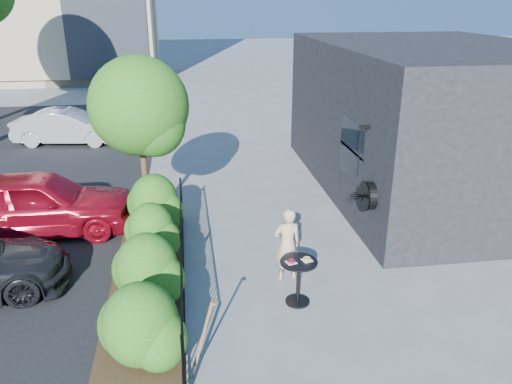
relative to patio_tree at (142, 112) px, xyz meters
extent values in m
plane|color=gray|center=(2.24, -2.76, -2.76)|extent=(120.00, 120.00, 0.00)
cube|color=black|center=(7.74, 1.74, -0.76)|extent=(6.00, 9.00, 4.00)
cube|color=black|center=(4.75, -0.36, -0.96)|extent=(0.04, 1.60, 1.40)
cube|color=black|center=(4.75, -0.36, -0.96)|extent=(0.05, 1.70, 0.06)
cylinder|color=black|center=(4.66, -1.86, -1.51)|extent=(0.18, 0.60, 0.60)
cylinder|color=black|center=(4.56, -1.86, -1.51)|extent=(0.03, 0.64, 0.64)
cube|color=black|center=(4.64, -1.36, -0.16)|extent=(0.25, 0.06, 0.06)
cylinder|color=black|center=(4.56, -1.36, -0.71)|extent=(0.02, 0.02, 1.05)
cylinder|color=black|center=(0.74, -5.76, -2.21)|extent=(0.05, 0.05, 1.10)
cylinder|color=black|center=(0.74, -2.76, -2.21)|extent=(0.05, 0.05, 1.10)
cylinder|color=black|center=(0.74, 0.24, -2.21)|extent=(0.05, 0.05, 1.10)
cube|color=black|center=(0.74, -2.76, -1.70)|extent=(0.03, 6.00, 0.03)
cube|color=black|center=(0.74, -2.76, -2.66)|extent=(0.03, 6.00, 0.03)
cylinder|color=black|center=(0.74, -5.66, -2.21)|extent=(0.02, 0.02, 1.04)
cylinder|color=black|center=(0.74, -5.46, -2.21)|extent=(0.02, 0.02, 1.04)
cylinder|color=black|center=(0.74, -5.26, -2.21)|extent=(0.02, 0.02, 1.04)
cylinder|color=black|center=(0.74, -5.06, -2.21)|extent=(0.02, 0.02, 1.04)
cylinder|color=black|center=(0.74, -4.86, -2.21)|extent=(0.02, 0.02, 1.04)
cylinder|color=black|center=(0.74, -4.66, -2.21)|extent=(0.02, 0.02, 1.04)
cylinder|color=black|center=(0.74, -4.46, -2.21)|extent=(0.02, 0.02, 1.04)
cylinder|color=black|center=(0.74, -4.26, -2.21)|extent=(0.02, 0.02, 1.04)
cylinder|color=black|center=(0.74, -4.06, -2.21)|extent=(0.02, 0.02, 1.04)
cylinder|color=black|center=(0.74, -3.86, -2.21)|extent=(0.02, 0.02, 1.04)
cylinder|color=black|center=(0.74, -3.66, -2.21)|extent=(0.02, 0.02, 1.04)
cylinder|color=black|center=(0.74, -3.46, -2.21)|extent=(0.02, 0.02, 1.04)
cylinder|color=black|center=(0.74, -3.26, -2.21)|extent=(0.02, 0.02, 1.04)
cylinder|color=black|center=(0.74, -3.06, -2.21)|extent=(0.02, 0.02, 1.04)
cylinder|color=black|center=(0.74, -2.86, -2.21)|extent=(0.02, 0.02, 1.04)
cylinder|color=black|center=(0.74, -2.66, -2.21)|extent=(0.02, 0.02, 1.04)
cylinder|color=black|center=(0.74, -2.46, -2.21)|extent=(0.02, 0.02, 1.04)
cylinder|color=black|center=(0.74, -2.26, -2.21)|extent=(0.02, 0.02, 1.04)
cylinder|color=black|center=(0.74, -2.06, -2.21)|extent=(0.02, 0.02, 1.04)
cylinder|color=black|center=(0.74, -1.86, -2.21)|extent=(0.02, 0.02, 1.04)
cylinder|color=black|center=(0.74, -1.66, -2.21)|extent=(0.02, 0.02, 1.04)
cylinder|color=black|center=(0.74, -1.46, -2.21)|extent=(0.02, 0.02, 1.04)
cylinder|color=black|center=(0.74, -1.26, -2.21)|extent=(0.02, 0.02, 1.04)
cylinder|color=black|center=(0.74, -1.06, -2.21)|extent=(0.02, 0.02, 1.04)
cylinder|color=black|center=(0.74, -0.86, -2.21)|extent=(0.02, 0.02, 1.04)
cylinder|color=black|center=(0.74, -0.66, -2.21)|extent=(0.02, 0.02, 1.04)
cylinder|color=black|center=(0.74, -0.46, -2.21)|extent=(0.02, 0.02, 1.04)
cylinder|color=black|center=(0.74, -0.26, -2.21)|extent=(0.02, 0.02, 1.04)
cylinder|color=black|center=(0.74, -0.06, -2.21)|extent=(0.02, 0.02, 1.04)
cylinder|color=black|center=(0.74, 0.14, -2.21)|extent=(0.02, 0.02, 1.04)
cube|color=#382616|center=(0.04, -2.76, -2.72)|extent=(1.30, 6.00, 0.08)
ellipsoid|color=#255C15|center=(0.14, -4.96, -2.06)|extent=(1.10, 1.10, 1.24)
ellipsoid|color=#255C15|center=(0.14, -3.36, -2.06)|extent=(1.10, 1.10, 1.24)
ellipsoid|color=#255C15|center=(0.14, -1.86, -2.06)|extent=(1.10, 1.10, 1.24)
ellipsoid|color=#255C15|center=(0.14, -0.46, -2.06)|extent=(1.10, 1.10, 1.24)
cylinder|color=#3F2B19|center=(-0.06, 0.04, -1.56)|extent=(0.14, 0.14, 2.40)
sphere|color=#255C15|center=(-0.06, 0.04, 0.08)|extent=(2.20, 2.20, 2.20)
sphere|color=#255C15|center=(0.24, -0.16, -0.25)|extent=(1.43, 1.43, 1.43)
cylinder|color=black|center=(2.76, -3.64, -1.94)|extent=(0.66, 0.66, 0.03)
cylinder|color=black|center=(2.76, -3.64, -2.35)|extent=(0.07, 0.07, 0.80)
cylinder|color=black|center=(2.76, -3.64, -2.75)|extent=(0.44, 0.44, 0.03)
cube|color=white|center=(2.61, -3.67, -1.92)|extent=(0.21, 0.21, 0.01)
cube|color=white|center=(2.91, -3.63, -1.92)|extent=(0.21, 0.21, 0.01)
torus|color=#530D1A|center=(2.61, -3.67, -1.90)|extent=(0.15, 0.15, 0.05)
torus|color=tan|center=(2.91, -3.63, -1.90)|extent=(0.15, 0.15, 0.05)
imported|color=tan|center=(2.73, -2.79, -2.03)|extent=(0.57, 0.41, 1.47)
cylinder|color=brown|center=(1.02, -5.24, -2.10)|extent=(0.33, 0.04, 1.10)
cube|color=gray|center=(0.85, -5.24, -2.67)|extent=(0.08, 0.16, 0.23)
cylinder|color=brown|center=(1.19, -5.24, -1.56)|extent=(0.09, 0.09, 0.05)
imported|color=#A60D22|center=(-2.51, 0.06, -2.03)|extent=(4.32, 1.77, 1.47)
imported|color=#ABABB0|center=(-3.37, 7.83, -2.12)|extent=(4.05, 1.88, 1.29)
camera|label=1|loc=(0.92, -11.10, 2.36)|focal=35.00mm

